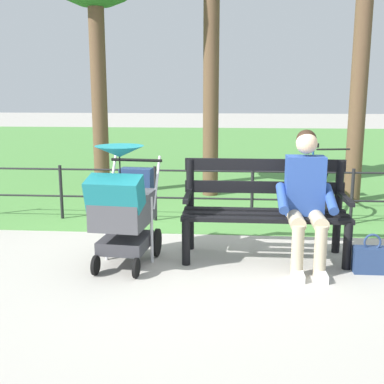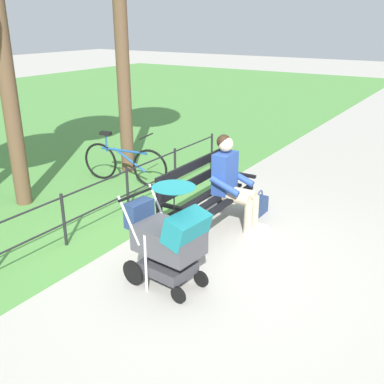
# 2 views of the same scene
# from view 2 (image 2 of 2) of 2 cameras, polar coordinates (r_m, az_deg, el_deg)

# --- Properties ---
(ground_plane) EXTENTS (60.00, 60.00, 0.00)m
(ground_plane) POSITION_cam_2_polar(r_m,az_deg,el_deg) (5.53, -1.21, -7.87)
(ground_plane) COLOR #ADA89E
(park_bench) EXTENTS (1.60, 0.60, 0.96)m
(park_bench) POSITION_cam_2_polar(r_m,az_deg,el_deg) (5.87, 1.46, -0.39)
(park_bench) COLOR black
(park_bench) RESTS_ON ground
(person_on_bench) EXTENTS (0.53, 0.74, 1.28)m
(person_on_bench) POSITION_cam_2_polar(r_m,az_deg,el_deg) (6.02, 5.10, 1.61)
(person_on_bench) COLOR tan
(person_on_bench) RESTS_ON ground
(stroller) EXTENTS (0.58, 0.93, 1.15)m
(stroller) POSITION_cam_2_polar(r_m,az_deg,el_deg) (4.64, -2.92, -5.60)
(stroller) COLOR black
(stroller) RESTS_ON ground
(handbag) EXTENTS (0.32, 0.14, 0.37)m
(handbag) POSITION_cam_2_polar(r_m,az_deg,el_deg) (6.64, 8.61, -1.72)
(handbag) COLOR navy
(handbag) RESTS_ON ground
(park_fence) EXTENTS (6.13, 0.04, 0.70)m
(park_fence) POSITION_cam_2_polar(r_m,az_deg,el_deg) (6.15, -11.91, -0.98)
(park_fence) COLOR black
(park_fence) RESTS_ON ground
(bicycle) EXTENTS (0.44, 1.65, 0.89)m
(bicycle) POSITION_cam_2_polar(r_m,az_deg,el_deg) (7.85, -8.64, 3.71)
(bicycle) COLOR black
(bicycle) RESTS_ON ground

